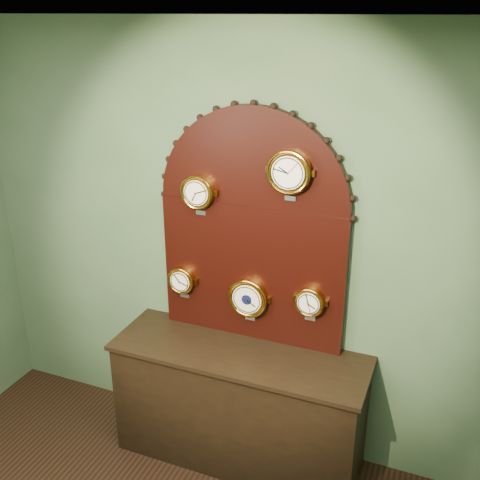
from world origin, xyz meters
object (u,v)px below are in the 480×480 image
at_px(shop_counter, 239,407).
at_px(tide_clock, 310,302).
at_px(barometer, 248,298).
at_px(roman_clock, 198,192).
at_px(arabic_clock, 289,172).
at_px(display_board, 252,222).
at_px(hygrometer, 182,280).

relative_size(shop_counter, tide_clock, 6.69).
bearing_deg(barometer, shop_counter, -91.41).
height_order(shop_counter, roman_clock, roman_clock).
distance_m(arabic_clock, barometer, 0.88).
xyz_separation_m(display_board, tide_clock, (0.40, -0.07, -0.44)).
bearing_deg(display_board, barometer, -86.82).
relative_size(arabic_clock, barometer, 1.00).
relative_size(roman_clock, barometer, 0.86).
height_order(shop_counter, tide_clock, tide_clock).
bearing_deg(arabic_clock, display_board, 164.62).
xyz_separation_m(hygrometer, barometer, (0.47, -0.00, -0.04)).
height_order(roman_clock, arabic_clock, arabic_clock).
height_order(barometer, tide_clock, tide_clock).
height_order(display_board, barometer, display_board).
height_order(display_board, arabic_clock, display_board).
relative_size(hygrometer, tide_clock, 0.99).
relative_size(roman_clock, tide_clock, 1.11).
distance_m(barometer, tide_clock, 0.40).
xyz_separation_m(display_board, roman_clock, (-0.33, -0.07, 0.17)).
bearing_deg(display_board, roman_clock, -168.65).
bearing_deg(arabic_clock, tide_clock, 0.68).
height_order(shop_counter, barometer, barometer).
xyz_separation_m(roman_clock, barometer, (0.33, -0.00, -0.66)).
bearing_deg(barometer, display_board, 93.18).
distance_m(shop_counter, barometer, 0.75).
height_order(hygrometer, tide_clock, tide_clock).
distance_m(display_board, barometer, 0.49).
xyz_separation_m(arabic_clock, hygrometer, (-0.71, 0.00, -0.81)).
bearing_deg(shop_counter, hygrometer, 161.71).
bearing_deg(hygrometer, tide_clock, -0.00).
xyz_separation_m(shop_counter, arabic_clock, (0.25, 0.15, 1.58)).
xyz_separation_m(shop_counter, barometer, (0.00, 0.15, 0.74)).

